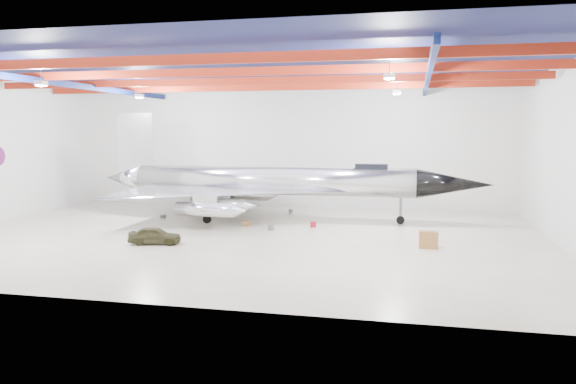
# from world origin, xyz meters

# --- Properties ---
(floor) EXTENTS (40.00, 40.00, 0.00)m
(floor) POSITION_xyz_m (0.00, 0.00, 0.00)
(floor) COLOR #B7AB91
(floor) RESTS_ON ground
(wall_back) EXTENTS (40.00, 0.00, 40.00)m
(wall_back) POSITION_xyz_m (0.00, 15.00, 5.50)
(wall_back) COLOR silver
(wall_back) RESTS_ON floor
(wall_right) EXTENTS (0.00, 30.00, 30.00)m
(wall_right) POSITION_xyz_m (20.00, 0.00, 5.50)
(wall_right) COLOR silver
(wall_right) RESTS_ON floor
(ceiling) EXTENTS (40.00, 40.00, 0.00)m
(ceiling) POSITION_xyz_m (0.00, 0.00, 11.00)
(ceiling) COLOR #0A0F38
(ceiling) RESTS_ON wall_back
(ceiling_structure) EXTENTS (39.50, 29.50, 1.08)m
(ceiling_structure) POSITION_xyz_m (0.00, 0.00, 10.32)
(ceiling_structure) COLOR maroon
(ceiling_structure) RESTS_ON ceiling
(jet_aircraft) EXTENTS (30.69, 17.63, 8.38)m
(jet_aircraft) POSITION_xyz_m (0.49, 7.02, 2.75)
(jet_aircraft) COLOR silver
(jet_aircraft) RESTS_ON floor
(jeep) EXTENTS (3.35, 1.86, 1.08)m
(jeep) POSITION_xyz_m (-4.13, -3.83, 0.54)
(jeep) COLOR #34321A
(jeep) RESTS_ON floor
(desk) EXTENTS (1.13, 0.58, 1.02)m
(desk) POSITION_xyz_m (12.26, -1.40, 0.51)
(desk) COLOR brown
(desk) RESTS_ON floor
(toolbox_red) EXTENTS (0.57, 0.49, 0.34)m
(toolbox_red) POSITION_xyz_m (-4.40, 8.80, 0.17)
(toolbox_red) COLOR #A91024
(toolbox_red) RESTS_ON floor
(engine_drum) EXTENTS (0.47, 0.47, 0.39)m
(engine_drum) POSITION_xyz_m (1.63, 2.48, 0.20)
(engine_drum) COLOR #59595B
(engine_drum) RESTS_ON floor
(crate_small) EXTENTS (0.41, 0.35, 0.26)m
(crate_small) POSITION_xyz_m (-8.30, 6.17, 0.13)
(crate_small) COLOR #59595B
(crate_small) RESTS_ON floor
(tool_chest) EXTENTS (0.50, 0.50, 0.39)m
(tool_chest) POSITION_xyz_m (4.30, 4.35, 0.19)
(tool_chest) COLOR #A91024
(tool_chest) RESTS_ON floor
(oil_barrel) EXTENTS (0.57, 0.47, 0.37)m
(oil_barrel) POSITION_xyz_m (-0.58, 3.73, 0.19)
(oil_barrel) COLOR olive
(oil_barrel) RESTS_ON floor
(spares_box) EXTENTS (0.39, 0.39, 0.33)m
(spares_box) POSITION_xyz_m (1.17, 10.94, 0.16)
(spares_box) COLOR #59595B
(spares_box) RESTS_ON floor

